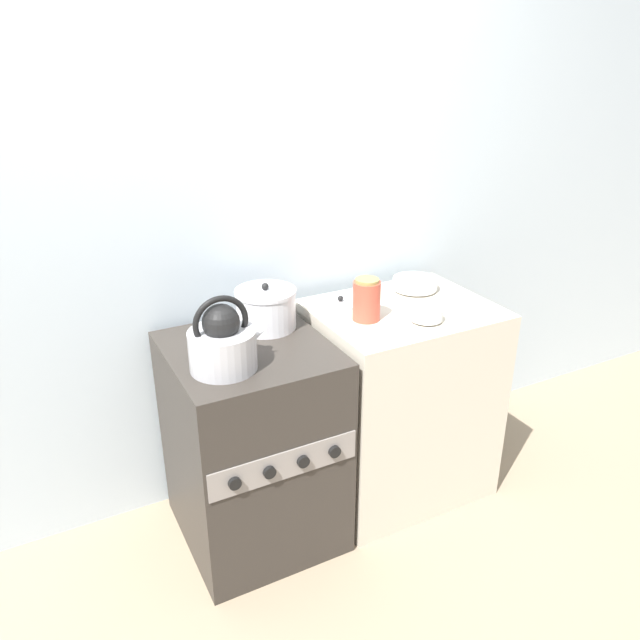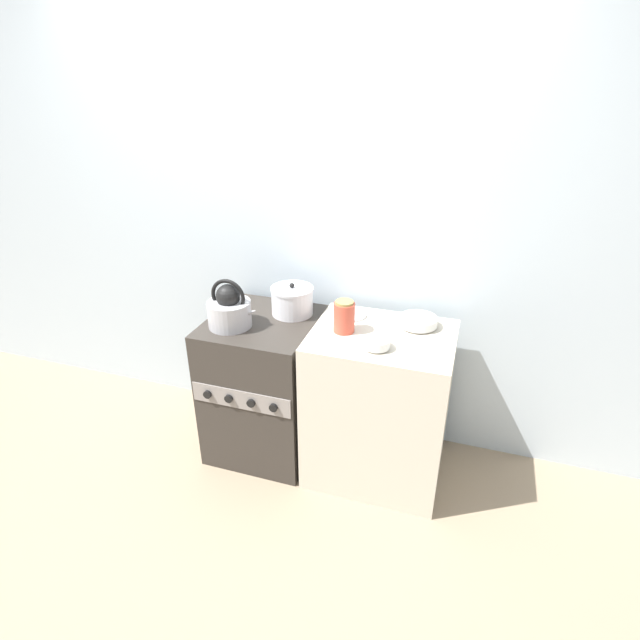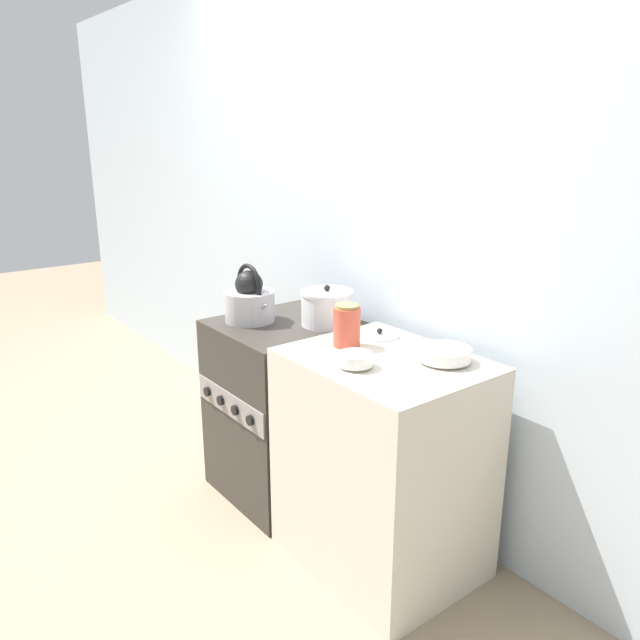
% 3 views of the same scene
% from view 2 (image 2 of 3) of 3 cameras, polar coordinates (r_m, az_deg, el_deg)
% --- Properties ---
extents(ground_plane, '(12.00, 12.00, 0.00)m').
position_cam_2_polar(ground_plane, '(2.95, -8.30, -17.11)').
color(ground_plane, gray).
extents(wall_back, '(7.00, 0.06, 2.50)m').
position_cam_2_polar(wall_back, '(2.86, -4.10, 10.78)').
color(wall_back, silver).
rests_on(wall_back, ground_plane).
extents(stove, '(0.57, 0.62, 0.83)m').
position_cam_2_polar(stove, '(2.90, -6.29, -7.36)').
color(stove, '#332D28').
rests_on(stove, ground_plane).
extents(counter, '(0.71, 0.57, 0.86)m').
position_cam_2_polar(counter, '(2.71, 6.68, -9.64)').
color(counter, beige).
rests_on(counter, ground_plane).
extents(kettle, '(0.28, 0.23, 0.26)m').
position_cam_2_polar(kettle, '(2.62, -10.29, 1.22)').
color(kettle, '#B2B2B7').
rests_on(kettle, stove).
extents(cooking_pot, '(0.23, 0.23, 0.18)m').
position_cam_2_polar(cooking_pot, '(2.72, -3.19, 2.22)').
color(cooking_pot, silver).
rests_on(cooking_pot, stove).
extents(enamel_bowl, '(0.19, 0.19, 0.05)m').
position_cam_2_polar(enamel_bowl, '(2.58, 11.17, -0.14)').
color(enamel_bowl, white).
rests_on(enamel_bowl, counter).
extents(small_ceramic_bowl, '(0.12, 0.12, 0.05)m').
position_cam_2_polar(small_ceramic_bowl, '(2.35, 6.50, -2.63)').
color(small_ceramic_bowl, white).
rests_on(small_ceramic_bowl, counter).
extents(storage_jar, '(0.11, 0.11, 0.16)m').
position_cam_2_polar(storage_jar, '(2.47, 2.78, 0.39)').
color(storage_jar, '#CC4C38').
rests_on(storage_jar, counter).
extents(loose_pot_lid, '(0.16, 0.16, 0.03)m').
position_cam_2_polar(loose_pot_lid, '(2.66, 3.58, 0.61)').
color(loose_pot_lid, silver).
rests_on(loose_pot_lid, counter).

